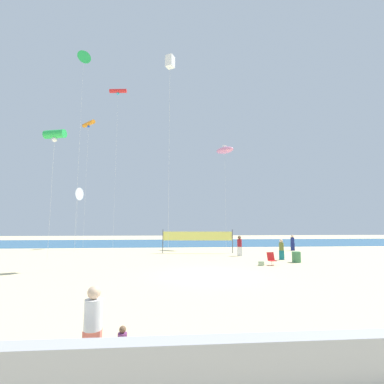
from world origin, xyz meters
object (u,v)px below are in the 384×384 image
object	(u,v)px
beachgoer_navy_shirt	(292,242)
kite_red_tube	(118,91)
toddler_figure	(122,346)
kite_green_delta	(84,58)
mother_figure	(93,323)
folding_beach_chair	(271,258)
volleyball_net	(198,237)
kite_white_box	(170,62)
beach_handbag	(261,263)
kite_orange_tube	(89,124)
kite_green_tube	(55,135)
kite_white_delta	(78,194)
beachgoer_olive_shirt	(281,249)
kite_pink_inflatable	(225,150)
beachgoer_maroon_shirt	(240,245)
trash_barrel	(296,257)

from	to	relation	value
beachgoer_navy_shirt	kite_red_tube	distance (m)	28.89
toddler_figure	kite_red_tube	xyz separation A→B (m)	(-5.98, 29.39, 19.96)
kite_green_delta	mother_figure	bearing A→B (deg)	-70.97
folding_beach_chair	volleyball_net	bearing A→B (deg)	97.68
volleyball_net	kite_white_box	xyz separation A→B (m)	(-2.99, -7.28, 14.50)
beachgoer_navy_shirt	beach_handbag	xyz separation A→B (m)	(-7.39, -11.07, -0.79)
kite_green_delta	kite_orange_tube	size ratio (longest dim) A/B	1.42
volleyball_net	kite_green_tube	world-z (taller)	kite_green_tube
kite_white_delta	kite_green_tube	world-z (taller)	kite_green_tube
kite_red_tube	beachgoer_navy_shirt	bearing A→B (deg)	-12.90
kite_green_delta	kite_green_tube	bearing A→B (deg)	-87.95
toddler_figure	kite_green_tube	bearing A→B (deg)	91.43
beachgoer_olive_shirt	kite_orange_tube	world-z (taller)	kite_orange_tube
folding_beach_chair	toddler_figure	bearing A→B (deg)	-139.83
kite_pink_inflatable	kite_red_tube	xyz separation A→B (m)	(-14.03, 0.79, 7.89)
mother_figure	kite_green_delta	xyz separation A→B (m)	(-7.91, 22.93, 20.07)
beachgoer_maroon_shirt	kite_orange_tube	xyz separation A→B (m)	(-16.37, 7.25, 13.95)
folding_beach_chair	kite_green_delta	world-z (taller)	kite_green_delta
beachgoer_navy_shirt	kite_orange_tube	size ratio (longest dim) A/B	0.12
folding_beach_chair	kite_white_box	bearing A→B (deg)	149.12
beachgoer_maroon_shirt	kite_pink_inflatable	xyz separation A→B (m)	(0.55, 8.82, 11.53)
kite_orange_tube	mother_figure	bearing A→B (deg)	-72.96
beachgoer_navy_shirt	beach_handbag	size ratio (longest dim) A/B	4.68
kite_green_delta	kite_orange_tube	bearing A→B (deg)	94.91
kite_white_box	beachgoer_olive_shirt	bearing A→B (deg)	8.01
mother_figure	beachgoer_maroon_shirt	bearing A→B (deg)	45.74
kite_red_tube	kite_white_box	xyz separation A→B (m)	(6.84, -14.03, -4.27)
beachgoer_olive_shirt	kite_green_tube	bearing A→B (deg)	-61.96
beachgoer_olive_shirt	kite_green_delta	world-z (taller)	kite_green_delta
beach_handbag	kite_white_box	xyz separation A→B (m)	(-6.58, 1.81, 15.98)
beachgoer_navy_shirt	folding_beach_chair	world-z (taller)	beachgoer_navy_shirt
kite_green_tube	kite_pink_inflatable	bearing A→B (deg)	36.93
beachgoer_navy_shirt	beach_handbag	world-z (taller)	beachgoer_navy_shirt
kite_green_delta	beachgoer_navy_shirt	bearing A→B (deg)	3.85
beachgoer_maroon_shirt	beach_handbag	bearing A→B (deg)	-19.25
folding_beach_chair	kite_pink_inflatable	xyz separation A→B (m)	(-0.22, 14.81, 12.05)
beachgoer_maroon_shirt	kite_red_tube	bearing A→B (deg)	-144.22
mother_figure	kite_white_box	bearing A→B (deg)	62.62
beachgoer_maroon_shirt	kite_orange_tube	size ratio (longest dim) A/B	0.12
trash_barrel	kite_red_tube	world-z (taller)	kite_red_tube
mother_figure	kite_green_delta	world-z (taller)	kite_green_delta
beachgoer_navy_shirt	kite_white_delta	xyz separation A→B (m)	(-25.54, 5.47, 5.84)
beachgoer_navy_shirt	volleyball_net	distance (m)	11.18
kite_orange_tube	kite_white_box	bearing A→B (deg)	-50.15
toddler_figure	kite_white_box	world-z (taller)	kite_white_box
mother_figure	beachgoer_navy_shirt	distance (m)	28.97
toddler_figure	kite_green_tube	distance (m)	20.67
kite_pink_inflatable	kite_white_box	distance (m)	15.49
volleyball_net	beach_handbag	world-z (taller)	volleyball_net
kite_pink_inflatable	kite_red_tube	bearing A→B (deg)	176.77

